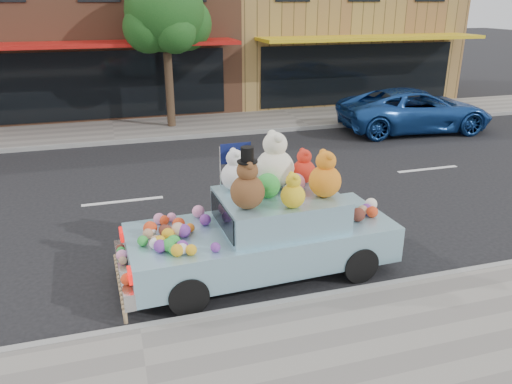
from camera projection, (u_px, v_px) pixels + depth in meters
name	position (u px, v px, depth m)	size (l,w,h in m)	color
ground	(123.00, 202.00, 11.31)	(120.00, 120.00, 0.00)	black
far_sidewalk	(113.00, 131.00, 17.09)	(60.00, 3.00, 0.12)	gray
near_kerb	(140.00, 329.00, 6.82)	(60.00, 0.12, 0.13)	gray
far_kerb	(115.00, 142.00, 15.75)	(60.00, 0.12, 0.13)	gray
storefront_mid	(100.00, 16.00, 20.69)	(10.00, 9.80, 7.30)	brown
storefront_right	(322.00, 14.00, 23.37)	(10.00, 9.80, 7.30)	olive
street_tree	(166.00, 19.00, 16.37)	(3.00, 2.70, 5.22)	#38281C
car_blue	(415.00, 110.00, 17.16)	(2.40, 5.21, 1.45)	#1B4797
art_car	(264.00, 227.00, 8.13)	(4.55, 1.93, 2.30)	black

